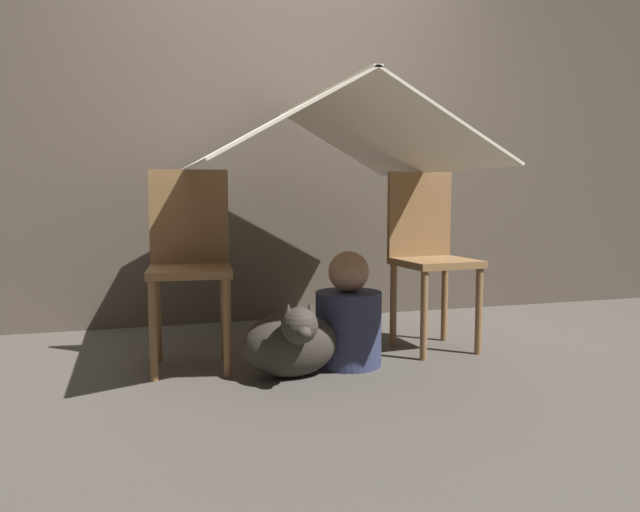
% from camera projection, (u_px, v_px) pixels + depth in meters
% --- Properties ---
extents(ground_plane, '(8.80, 8.80, 0.00)m').
position_uv_depth(ground_plane, '(326.00, 364.00, 3.00)').
color(ground_plane, '#47423D').
extents(wall_back, '(7.00, 0.05, 2.50)m').
position_uv_depth(wall_back, '(273.00, 125.00, 3.96)').
color(wall_back, '#4C4238').
rests_on(wall_back, ground_plane).
extents(chair_left, '(0.41, 0.41, 0.93)m').
position_uv_depth(chair_left, '(190.00, 257.00, 2.93)').
color(chair_left, brown).
rests_on(chair_left, ground_plane).
extents(chair_right, '(0.40, 0.40, 0.93)m').
position_uv_depth(chair_right, '(429.00, 251.00, 3.29)').
color(chair_right, brown).
rests_on(chair_right, ground_plane).
extents(sheet_canopy, '(1.26, 1.48, 0.36)m').
position_uv_depth(sheet_canopy, '(320.00, 132.00, 2.98)').
color(sheet_canopy, silver).
extents(person_front, '(0.31, 0.31, 0.55)m').
position_uv_depth(person_front, '(348.00, 319.00, 2.96)').
color(person_front, '#2D3351').
rests_on(person_front, ground_plane).
extents(dog, '(0.43, 0.39, 0.36)m').
position_uv_depth(dog, '(292.00, 342.00, 2.75)').
color(dog, '#332D28').
rests_on(dog, ground_plane).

